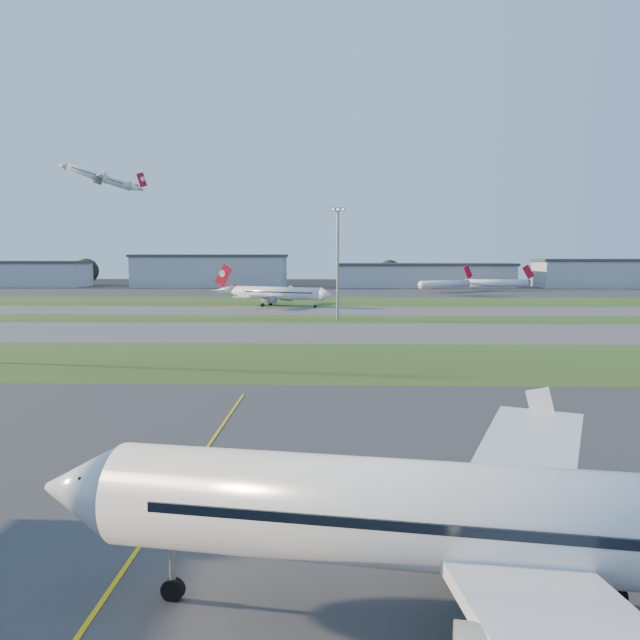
{
  "coord_description": "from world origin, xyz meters",
  "views": [
    {
      "loc": [
        15.3,
        -36.01,
        15.14
      ],
      "look_at": [
        12.95,
        41.43,
        7.0
      ],
      "focal_mm": 35.0,
      "sensor_mm": 36.0,
      "label": 1
    }
  ],
  "objects_px": {
    "airliner_taxiing": "(276,293)",
    "mini_jet_near": "(445,284)",
    "mini_jet_far": "(496,283)",
    "airliner_parked": "(539,527)",
    "light_mast_centre": "(338,256)"
  },
  "relations": [
    {
      "from": "airliner_taxiing",
      "to": "mini_jet_near",
      "type": "bearing_deg",
      "value": -108.63
    },
    {
      "from": "mini_jet_near",
      "to": "mini_jet_far",
      "type": "bearing_deg",
      "value": -11.35
    },
    {
      "from": "airliner_parked",
      "to": "light_mast_centre",
      "type": "relative_size",
      "value": 1.64
    },
    {
      "from": "mini_jet_far",
      "to": "airliner_parked",
      "type": "bearing_deg",
      "value": -97.02
    },
    {
      "from": "airliner_parked",
      "to": "airliner_taxiing",
      "type": "relative_size",
      "value": 1.25
    },
    {
      "from": "mini_jet_far",
      "to": "light_mast_centre",
      "type": "bearing_deg",
      "value": -112.38
    },
    {
      "from": "airliner_taxiing",
      "to": "mini_jet_near",
      "type": "height_order",
      "value": "airliner_taxiing"
    },
    {
      "from": "mini_jet_near",
      "to": "light_mast_centre",
      "type": "xyz_separation_m",
      "value": [
        -43.4,
        -110.08,
        11.53
      ]
    },
    {
      "from": "airliner_taxiing",
      "to": "light_mast_centre",
      "type": "bearing_deg",
      "value": 137.64
    },
    {
      "from": "airliner_taxiing",
      "to": "light_mast_centre",
      "type": "distance_m",
      "value": 43.13
    },
    {
      "from": "airliner_parked",
      "to": "mini_jet_far",
      "type": "height_order",
      "value": "airliner_parked"
    },
    {
      "from": "airliner_taxiing",
      "to": "light_mast_centre",
      "type": "xyz_separation_m",
      "value": [
        18.24,
        -37.52,
        10.93
      ]
    },
    {
      "from": "airliner_parked",
      "to": "mini_jet_far",
      "type": "bearing_deg",
      "value": 85.18
    },
    {
      "from": "mini_jet_far",
      "to": "light_mast_centre",
      "type": "relative_size",
      "value": 1.11
    },
    {
      "from": "airliner_taxiing",
      "to": "light_mast_centre",
      "type": "height_order",
      "value": "light_mast_centre"
    }
  ]
}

